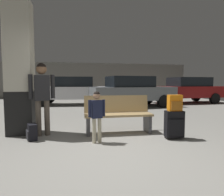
% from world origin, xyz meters
% --- Properties ---
extents(ground_plane, '(18.00, 18.00, 0.10)m').
position_xyz_m(ground_plane, '(0.00, 4.00, -0.05)').
color(ground_plane, gray).
extents(garage_back_wall, '(18.00, 0.12, 2.80)m').
position_xyz_m(garage_back_wall, '(0.00, 12.86, 1.40)').
color(garage_back_wall, slate).
rests_on(garage_back_wall, ground_plane).
extents(structural_pillar, '(0.57, 0.57, 3.07)m').
position_xyz_m(structural_pillar, '(-1.86, 1.80, 1.52)').
color(structural_pillar, black).
rests_on(structural_pillar, ground_plane).
extents(bench, '(1.61, 0.57, 0.89)m').
position_xyz_m(bench, '(0.39, 1.46, 0.44)').
color(bench, tan).
rests_on(bench, ground_plane).
extents(suitcase, '(0.40, 0.26, 0.60)m').
position_xyz_m(suitcase, '(1.45, 0.69, 0.32)').
color(suitcase, black).
rests_on(suitcase, ground_plane).
extents(backpack_bright, '(0.29, 0.21, 0.34)m').
position_xyz_m(backpack_bright, '(1.45, 0.69, 0.77)').
color(backpack_bright, orange).
rests_on(backpack_bright, suitcase).
extents(child, '(0.34, 0.20, 1.03)m').
position_xyz_m(child, '(-0.20, 0.75, 0.64)').
color(child, beige).
rests_on(child, ground_plane).
extents(adult, '(0.55, 0.26, 1.64)m').
position_xyz_m(adult, '(-1.34, 1.51, 1.01)').
color(adult, brown).
rests_on(adult, ground_plane).
extents(backpack_dark_floor, '(0.27, 0.32, 0.34)m').
position_xyz_m(backpack_dark_floor, '(-1.51, 1.19, 0.17)').
color(backpack_dark_floor, black).
rests_on(backpack_dark_floor, ground_plane).
extents(parked_car_far, '(4.23, 2.06, 1.51)m').
position_xyz_m(parked_car_far, '(-0.78, 7.73, 0.81)').
color(parked_car_far, silver).
rests_on(parked_car_far, ground_plane).
extents(parked_car_side, '(4.19, 1.97, 1.51)m').
position_xyz_m(parked_car_side, '(5.91, 7.31, 0.81)').
color(parked_car_side, maroon).
rests_on(parked_car_side, ground_plane).
extents(parked_car_near, '(4.27, 2.17, 1.51)m').
position_xyz_m(parked_car_near, '(2.18, 6.23, 0.81)').
color(parked_car_near, slate).
rests_on(parked_car_near, ground_plane).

